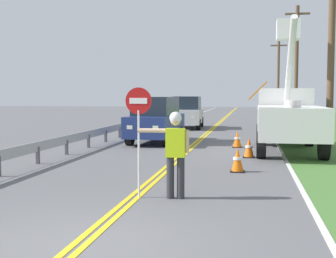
{
  "coord_description": "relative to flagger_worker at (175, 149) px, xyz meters",
  "views": [
    {
      "loc": [
        2.41,
        -6.06,
        2.16
      ],
      "look_at": [
        0.09,
        6.73,
        1.2
      ],
      "focal_mm": 48.52,
      "sensor_mm": 36.0,
      "label": 1
    }
  ],
  "objects": [
    {
      "name": "utility_pole_near",
      "position": [
        4.75,
        10.25,
        3.5
      ],
      "size": [
        1.8,
        0.28,
        8.72
      ],
      "color": "brown",
      "rests_on": "ground"
    },
    {
      "name": "utility_pole_far",
      "position": [
        4.54,
        42.95,
        3.29
      ],
      "size": [
        1.8,
        0.28,
        8.3
      ],
      "color": "brown",
      "rests_on": "ground"
    },
    {
      "name": "utility_pole_mid",
      "position": [
        4.88,
        26.08,
        3.55
      ],
      "size": [
        1.8,
        0.28,
        8.82
      ],
      "color": "brown",
      "rests_on": "ground"
    },
    {
      "name": "utility_bucket_truck",
      "position": [
        2.98,
        9.09,
        0.36
      ],
      "size": [
        2.74,
        6.83,
        5.21
      ],
      "color": "white",
      "rests_on": "ground"
    },
    {
      "name": "guardrail_left_shoulder",
      "position": [
        -5.07,
        12.0,
        -0.53
      ],
      "size": [
        0.1,
        32.0,
        0.71
      ],
      "color": "#9EA0A3",
      "rests_on": "ground"
    },
    {
      "name": "ground_plane",
      "position": [
        -0.87,
        -3.23,
        -1.05
      ],
      "size": [
        160.0,
        160.0,
        0.0
      ],
      "primitive_type": "plane",
      "color": "#5B5B5E"
    },
    {
      "name": "traffic_cone_mid",
      "position": [
        1.51,
        6.68,
        -0.71
      ],
      "size": [
        0.4,
        0.4,
        0.7
      ],
      "color": "orange",
      "rests_on": "ground"
    },
    {
      "name": "stop_sign_paddle",
      "position": [
        -0.77,
        -0.05,
        0.66
      ],
      "size": [
        0.56,
        0.04,
        2.33
      ],
      "color": "silver",
      "rests_on": "ground"
    },
    {
      "name": "flagger_worker",
      "position": [
        0.0,
        0.0,
        0.0
      ],
      "size": [
        1.09,
        0.27,
        1.83
      ],
      "color": "#2D2D33",
      "rests_on": "ground"
    },
    {
      "name": "edge_line_left",
      "position": [
        -4.47,
        16.77,
        -1.04
      ],
      "size": [
        0.12,
        110.0,
        0.01
      ],
      "primitive_type": "cube",
      "color": "silver",
      "rests_on": "ground"
    },
    {
      "name": "oncoming_suv_second",
      "position": [
        -2.55,
        20.37,
        0.01
      ],
      "size": [
        2.08,
        4.68,
        2.1
      ],
      "color": "silver",
      "rests_on": "ground"
    },
    {
      "name": "centerline_yellow_left",
      "position": [
        -0.96,
        16.77,
        -1.04
      ],
      "size": [
        0.11,
        110.0,
        0.01
      ],
      "primitive_type": "cube",
      "color": "yellow",
      "rests_on": "ground"
    },
    {
      "name": "oncoming_suv_nearest",
      "position": [
        -2.73,
        11.08,
        0.01
      ],
      "size": [
        2.04,
        4.66,
        2.1
      ],
      "color": "navy",
      "rests_on": "ground"
    },
    {
      "name": "edge_line_right",
      "position": [
        2.73,
        16.77,
        -1.04
      ],
      "size": [
        0.12,
        110.0,
        0.01
      ],
      "primitive_type": "cube",
      "color": "silver",
      "rests_on": "ground"
    },
    {
      "name": "traffic_cone_tail",
      "position": [
        1.02,
        9.75,
        -0.71
      ],
      "size": [
        0.4,
        0.4,
        0.7
      ],
      "color": "orange",
      "rests_on": "ground"
    },
    {
      "name": "centerline_yellow_right",
      "position": [
        -0.78,
        16.77,
        -1.04
      ],
      "size": [
        0.11,
        110.0,
        0.01
      ],
      "primitive_type": "cube",
      "color": "yellow",
      "rests_on": "ground"
    },
    {
      "name": "traffic_cone_lead",
      "position": [
        1.2,
        3.59,
        -0.71
      ],
      "size": [
        0.4,
        0.4,
        0.7
      ],
      "color": "orange",
      "rests_on": "ground"
    }
  ]
}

